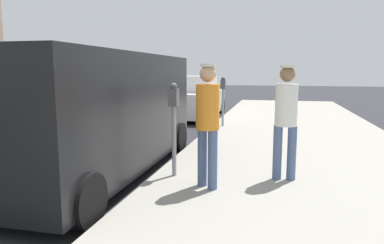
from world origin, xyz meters
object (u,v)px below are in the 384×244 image
pedestrian_in_orange (208,117)px  parked_sedan_ahead (194,99)px  parking_meter_near (174,113)px  pedestrian_in_white (286,115)px  parking_meter_far (223,93)px  parked_van (96,111)px

pedestrian_in_orange → parked_sedan_ahead: pedestrian_in_orange is taller
parking_meter_near → pedestrian_in_white: bearing=6.4°
parking_meter_far → parked_sedan_ahead: 3.26m
pedestrian_in_white → parked_sedan_ahead: bearing=112.6°
parking_meter_near → pedestrian_in_orange: size_ratio=0.84×
pedestrian_in_white → parked_van: parked_van is taller
parking_meter_near → parked_van: (-1.50, 0.22, -0.03)m
parking_meter_near → parked_van: parked_van is taller
parking_meter_far → parking_meter_near: bearing=-90.0°
parking_meter_near → pedestrian_in_white: (1.75, 0.20, 0.01)m
parking_meter_far → pedestrian_in_white: 5.47m
parked_van → parked_sedan_ahead: bearing=90.6°
pedestrian_in_orange → parked_van: parked_van is taller
parking_meter_far → pedestrian_in_white: (1.75, -5.19, 0.01)m
parking_meter_near → parking_meter_far: (0.00, 5.38, 0.00)m
parked_van → parked_sedan_ahead: size_ratio=1.18×
parking_meter_far → pedestrian_in_orange: (0.64, -5.84, 0.02)m
pedestrian_in_white → parked_sedan_ahead: pedestrian_in_white is taller
parked_sedan_ahead → pedestrian_in_orange: bearing=-75.6°
pedestrian_in_orange → parked_van: (-2.14, 0.68, -0.04)m
parking_meter_near → parking_meter_far: same height
pedestrian_in_orange → parking_meter_far: bearing=96.3°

